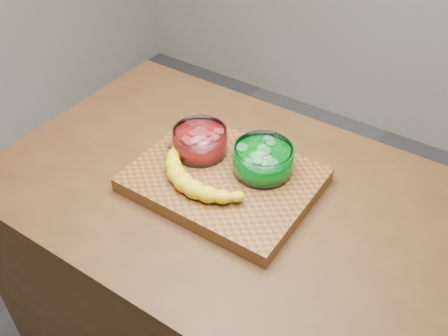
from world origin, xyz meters
The scene contains 5 objects.
counter centered at (0.00, 0.00, 0.45)m, with size 1.20×0.80×0.90m, color #492D16.
cutting_board centered at (0.00, 0.00, 0.92)m, with size 0.45×0.35×0.04m, color brown.
bowl_red centered at (-0.10, 0.04, 0.97)m, with size 0.14×0.14×0.07m.
bowl_green centered at (0.07, 0.07, 0.97)m, with size 0.15×0.15×0.07m.
banana centered at (-0.03, -0.05, 0.96)m, with size 0.30×0.17×0.04m, color yellow, non-canonical shape.
Camera 1 is at (0.53, -0.79, 1.78)m, focal length 40.00 mm.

